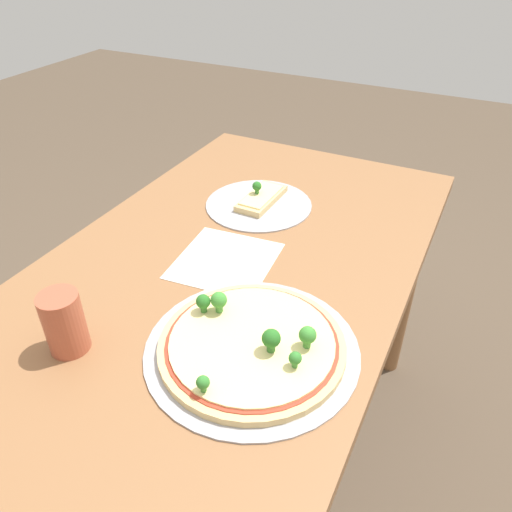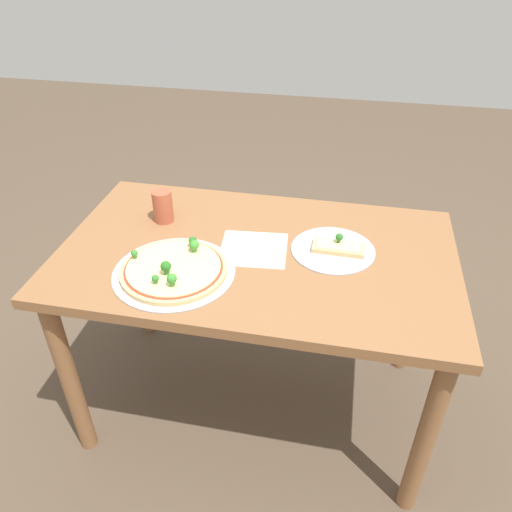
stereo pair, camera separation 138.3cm
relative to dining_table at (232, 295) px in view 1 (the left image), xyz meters
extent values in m
plane|color=brown|center=(0.00, 0.00, -0.65)|extent=(8.00, 8.00, 0.00)
cube|color=brown|center=(0.00, 0.00, 0.09)|extent=(1.29, 0.76, 0.04)
cylinder|color=brown|center=(-0.58, -0.32, -0.29)|extent=(0.06, 0.06, 0.72)
cylinder|color=brown|center=(-0.58, 0.32, -0.29)|extent=(0.06, 0.06, 0.72)
cylinder|color=#A3A3A8|center=(0.23, 0.17, 0.11)|extent=(0.38, 0.38, 0.00)
cylinder|color=#DBB775|center=(0.23, 0.17, 0.11)|extent=(0.33, 0.33, 0.01)
cylinder|color=#B73823|center=(0.23, 0.17, 0.12)|extent=(0.30, 0.30, 0.00)
cylinder|color=#F4DB8E|center=(0.23, 0.17, 0.13)|extent=(0.29, 0.29, 0.00)
sphere|color=#337A2D|center=(0.36, 0.15, 0.15)|extent=(0.02, 0.02, 0.02)
cylinder|color=#3F8136|center=(0.36, 0.15, 0.13)|extent=(0.01, 0.01, 0.01)
sphere|color=#3D8933|center=(0.20, 0.26, 0.15)|extent=(0.03, 0.03, 0.03)
cylinder|color=#488E3A|center=(0.20, 0.26, 0.13)|extent=(0.01, 0.01, 0.01)
sphere|color=#286B23|center=(0.23, 0.21, 0.16)|extent=(0.03, 0.03, 0.03)
cylinder|color=#37742D|center=(0.23, 0.21, 0.13)|extent=(0.01, 0.01, 0.01)
sphere|color=#3D8933|center=(0.18, 0.08, 0.15)|extent=(0.03, 0.03, 0.03)
cylinder|color=#488E3A|center=(0.18, 0.08, 0.13)|extent=(0.01, 0.01, 0.01)
sphere|color=#286B23|center=(0.20, 0.05, 0.15)|extent=(0.03, 0.03, 0.03)
cylinder|color=#37742D|center=(0.20, 0.05, 0.13)|extent=(0.01, 0.01, 0.01)
sphere|color=#337A2D|center=(0.25, 0.26, 0.15)|extent=(0.02, 0.02, 0.02)
cylinder|color=#3F8136|center=(0.25, 0.26, 0.13)|extent=(0.01, 0.01, 0.01)
cylinder|color=#A3A3A8|center=(-0.24, -0.05, 0.11)|extent=(0.28, 0.28, 0.00)
cube|color=#DBB775|center=(-0.26, -0.05, 0.12)|extent=(0.17, 0.08, 0.02)
cube|color=#F4DB8E|center=(-0.26, -0.05, 0.13)|extent=(0.14, 0.06, 0.00)
sphere|color=#286B23|center=(-0.26, -0.06, 0.15)|extent=(0.02, 0.02, 0.02)
cylinder|color=#37742D|center=(-0.26, -0.06, 0.13)|extent=(0.01, 0.01, 0.01)
cylinder|color=#AD5138|center=(0.36, -0.12, 0.16)|extent=(0.07, 0.07, 0.12)
cube|color=silver|center=(0.01, -0.01, 0.10)|extent=(0.23, 0.22, 0.00)
camera|label=1|loc=(0.78, 0.45, 0.74)|focal=35.00mm
camera|label=2|loc=(-0.26, 1.31, 1.03)|focal=35.00mm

